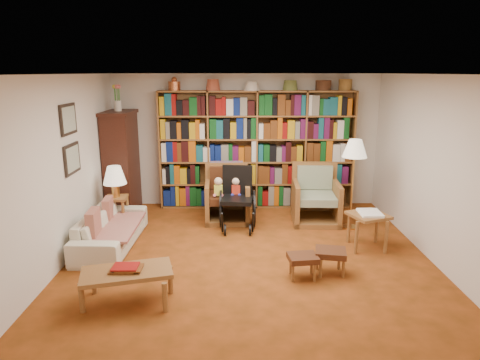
{
  "coord_description": "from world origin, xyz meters",
  "views": [
    {
      "loc": [
        -0.18,
        -5.58,
        2.53
      ],
      "look_at": [
        -0.13,
        0.6,
        0.96
      ],
      "focal_mm": 32.0,
      "sensor_mm": 36.0,
      "label": 1
    }
  ],
  "objects_px": {
    "wheelchair": "(237,200)",
    "footstool_b": "(331,254)",
    "footstool_a": "(303,259)",
    "side_table_lamp": "(117,206)",
    "side_table_papers": "(368,219)",
    "sofa": "(111,229)",
    "coffee_table": "(127,274)",
    "floor_lamp": "(355,152)",
    "armchair_leather": "(227,196)",
    "armchair_sage": "(315,199)"
  },
  "relations": [
    {
      "from": "side_table_papers",
      "to": "coffee_table",
      "type": "xyz_separation_m",
      "value": [
        -3.14,
        -1.51,
        -0.1
      ]
    },
    {
      "from": "footstool_a",
      "to": "footstool_b",
      "type": "height_order",
      "value": "footstool_b"
    },
    {
      "from": "floor_lamp",
      "to": "coffee_table",
      "type": "bearing_deg",
      "value": -142.87
    },
    {
      "from": "floor_lamp",
      "to": "footstool_a",
      "type": "distance_m",
      "value": 2.32
    },
    {
      "from": "armchair_sage",
      "to": "wheelchair",
      "type": "xyz_separation_m",
      "value": [
        -1.35,
        -0.33,
        0.09
      ]
    },
    {
      "from": "sofa",
      "to": "footstool_a",
      "type": "height_order",
      "value": "sofa"
    },
    {
      "from": "floor_lamp",
      "to": "footstool_b",
      "type": "distance_m",
      "value": 2.07
    },
    {
      "from": "armchair_leather",
      "to": "coffee_table",
      "type": "height_order",
      "value": "armchair_leather"
    },
    {
      "from": "side_table_lamp",
      "to": "armchair_leather",
      "type": "xyz_separation_m",
      "value": [
        1.81,
        0.52,
        0.01
      ]
    },
    {
      "from": "coffee_table",
      "to": "side_table_lamp",
      "type": "bearing_deg",
      "value": 107.59
    },
    {
      "from": "armchair_sage",
      "to": "coffee_table",
      "type": "distance_m",
      "value": 3.79
    },
    {
      "from": "side_table_lamp",
      "to": "footstool_a",
      "type": "xyz_separation_m",
      "value": [
        2.8,
        -1.79,
        -0.14
      ]
    },
    {
      "from": "armchair_leather",
      "to": "floor_lamp",
      "type": "relative_size",
      "value": 0.65
    },
    {
      "from": "side_table_papers",
      "to": "armchair_sage",
      "type": "bearing_deg",
      "value": 113.61
    },
    {
      "from": "sofa",
      "to": "footstool_a",
      "type": "relative_size",
      "value": 4.42
    },
    {
      "from": "sofa",
      "to": "footstool_b",
      "type": "bearing_deg",
      "value": -105.43
    },
    {
      "from": "side_table_lamp",
      "to": "floor_lamp",
      "type": "bearing_deg",
      "value": -0.06
    },
    {
      "from": "sofa",
      "to": "coffee_table",
      "type": "xyz_separation_m",
      "value": [
        0.65,
        -1.64,
        0.09
      ]
    },
    {
      "from": "armchair_leather",
      "to": "floor_lamp",
      "type": "xyz_separation_m",
      "value": [
        2.06,
        -0.52,
        0.89
      ]
    },
    {
      "from": "wheelchair",
      "to": "coffee_table",
      "type": "bearing_deg",
      "value": -116.92
    },
    {
      "from": "side_table_lamp",
      "to": "armchair_leather",
      "type": "distance_m",
      "value": 1.88
    },
    {
      "from": "wheelchair",
      "to": "footstool_a",
      "type": "bearing_deg",
      "value": -66.4
    },
    {
      "from": "armchair_sage",
      "to": "floor_lamp",
      "type": "relative_size",
      "value": 0.66
    },
    {
      "from": "side_table_lamp",
      "to": "armchair_sage",
      "type": "relative_size",
      "value": 0.56
    },
    {
      "from": "wheelchair",
      "to": "footstool_b",
      "type": "xyz_separation_m",
      "value": [
        1.19,
        -1.74,
        -0.2
      ]
    },
    {
      "from": "armchair_sage",
      "to": "footstool_a",
      "type": "height_order",
      "value": "armchair_sage"
    },
    {
      "from": "sofa",
      "to": "armchair_leather",
      "type": "height_order",
      "value": "armchair_leather"
    },
    {
      "from": "wheelchair",
      "to": "footstool_b",
      "type": "bearing_deg",
      "value": -55.76
    },
    {
      "from": "floor_lamp",
      "to": "side_table_papers",
      "type": "height_order",
      "value": "floor_lamp"
    },
    {
      "from": "armchair_leather",
      "to": "armchair_sage",
      "type": "distance_m",
      "value": 1.54
    },
    {
      "from": "floor_lamp",
      "to": "footstool_b",
      "type": "xyz_separation_m",
      "value": [
        -0.69,
        -1.66,
        -1.02
      ]
    },
    {
      "from": "sofa",
      "to": "coffee_table",
      "type": "bearing_deg",
      "value": -156.74
    },
    {
      "from": "side_table_papers",
      "to": "footstool_a",
      "type": "bearing_deg",
      "value": -139.2
    },
    {
      "from": "floor_lamp",
      "to": "footstool_b",
      "type": "height_order",
      "value": "floor_lamp"
    },
    {
      "from": "side_table_lamp",
      "to": "footstool_b",
      "type": "bearing_deg",
      "value": -27.73
    },
    {
      "from": "armchair_leather",
      "to": "wheelchair",
      "type": "xyz_separation_m",
      "value": [
        0.18,
        -0.44,
        0.07
      ]
    },
    {
      "from": "wheelchair",
      "to": "floor_lamp",
      "type": "relative_size",
      "value": 0.69
    },
    {
      "from": "armchair_leather",
      "to": "footstool_a",
      "type": "bearing_deg",
      "value": -66.63
    },
    {
      "from": "footstool_a",
      "to": "footstool_b",
      "type": "relative_size",
      "value": 0.9
    },
    {
      "from": "side_table_lamp",
      "to": "wheelchair",
      "type": "xyz_separation_m",
      "value": [
        1.99,
        0.08,
        0.08
      ]
    },
    {
      "from": "armchair_leather",
      "to": "side_table_papers",
      "type": "relative_size",
      "value": 1.51
    },
    {
      "from": "armchair_leather",
      "to": "footstool_a",
      "type": "xyz_separation_m",
      "value": [
        0.99,
        -2.3,
        -0.15
      ]
    },
    {
      "from": "coffee_table",
      "to": "armchair_leather",
      "type": "bearing_deg",
      "value": 69.84
    },
    {
      "from": "side_table_lamp",
      "to": "footstool_a",
      "type": "distance_m",
      "value": 3.32
    },
    {
      "from": "armchair_leather",
      "to": "footstool_b",
      "type": "bearing_deg",
      "value": -57.93
    },
    {
      "from": "coffee_table",
      "to": "side_table_papers",
      "type": "bearing_deg",
      "value": 25.77
    },
    {
      "from": "floor_lamp",
      "to": "coffee_table",
      "type": "relative_size",
      "value": 1.38
    },
    {
      "from": "side_table_lamp",
      "to": "side_table_papers",
      "type": "relative_size",
      "value": 0.85
    },
    {
      "from": "side_table_lamp",
      "to": "side_table_papers",
      "type": "distance_m",
      "value": 3.98
    },
    {
      "from": "side_table_lamp",
      "to": "armchair_sage",
      "type": "xyz_separation_m",
      "value": [
        3.34,
        0.41,
        -0.01
      ]
    }
  ]
}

